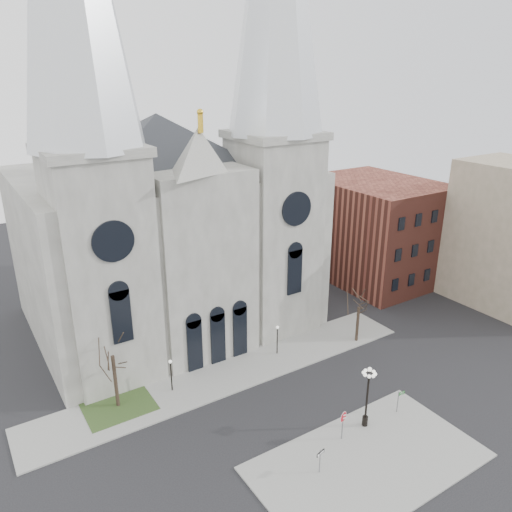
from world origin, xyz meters
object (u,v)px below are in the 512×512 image
one_way_sign (320,457)px  street_name_sign (399,400)px  stop_sign (343,420)px  globe_lamp (368,389)px

one_way_sign → street_name_sign: size_ratio=0.98×
stop_sign → globe_lamp: bearing=8.7°
stop_sign → street_name_sign: size_ratio=1.27×
street_name_sign → one_way_sign: bearing=-164.0°
one_way_sign → globe_lamp: bearing=2.9°
street_name_sign → stop_sign: bearing=-174.2°
stop_sign → globe_lamp: size_ratio=0.47×
one_way_sign → street_name_sign: 10.45m
one_way_sign → street_name_sign: (10.30, 1.76, -0.16)m
stop_sign → one_way_sign: size_ratio=1.29×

